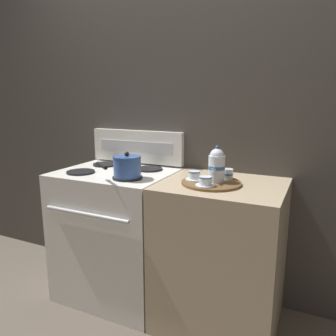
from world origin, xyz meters
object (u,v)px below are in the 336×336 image
at_px(stove, 118,233).
at_px(teapot, 217,165).
at_px(creamer_jug, 228,174).
at_px(serving_tray, 211,183).
at_px(teacup_left, 194,175).
at_px(teacup_right, 205,181).
at_px(saucepan, 127,166).

height_order(stove, teapot, teapot).
xyz_separation_m(stove, creamer_jug, (0.75, 0.06, 0.49)).
distance_m(serving_tray, creamer_jug, 0.13).
height_order(teapot, teacup_left, teapot).
relative_size(stove, teacup_right, 8.50).
relative_size(serving_tray, creamer_jug, 5.43).
height_order(teapot, teacup_right, teapot).
xyz_separation_m(teacup_left, teacup_right, (0.10, -0.10, 0.00)).
bearing_deg(saucepan, creamer_jug, 19.31).
bearing_deg(teacup_left, saucepan, -166.31).
relative_size(saucepan, serving_tray, 0.78).
relative_size(saucepan, teacup_right, 2.51).
relative_size(stove, serving_tray, 2.65).
bearing_deg(teacup_right, serving_tray, 89.01).
xyz_separation_m(serving_tray, creamer_jug, (0.07, 0.10, 0.04)).
height_order(saucepan, serving_tray, saucepan).
xyz_separation_m(teapot, creamer_jug, (0.04, 0.09, -0.06)).
distance_m(teapot, teacup_left, 0.15).
relative_size(saucepan, teapot, 1.28).
xyz_separation_m(saucepan, creamer_jug, (0.57, 0.20, -0.03)).
height_order(saucepan, teacup_left, saucepan).
bearing_deg(stove, teacup_right, -11.83).
xyz_separation_m(saucepan, teacup_left, (0.40, 0.10, -0.04)).
bearing_deg(creamer_jug, stove, -175.42).
height_order(stove, serving_tray, serving_tray).
xyz_separation_m(teapot, teacup_right, (-0.03, -0.11, -0.07)).
bearing_deg(serving_tray, teapot, 29.90).
height_order(stove, saucepan, saucepan).
xyz_separation_m(stove, serving_tray, (0.68, -0.04, 0.45)).
distance_m(teacup_left, teacup_right, 0.14).
bearing_deg(teapot, saucepan, -168.11).
xyz_separation_m(teapot, teacup_left, (-0.13, -0.01, -0.07)).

